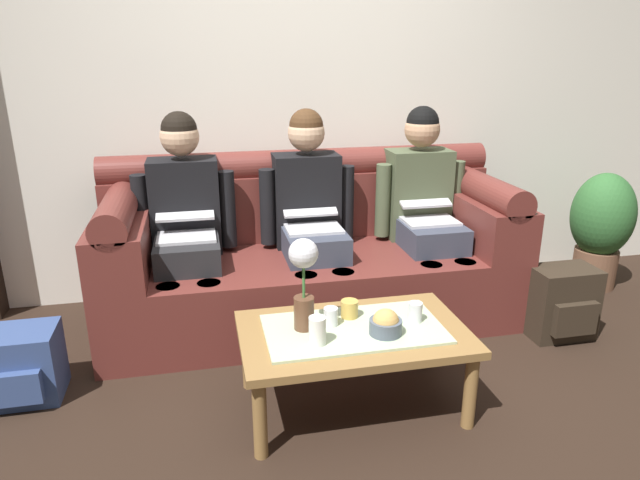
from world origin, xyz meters
The scene contains 16 objects.
ground_plane centered at (0.00, 0.00, 0.00)m, with size 14.00×14.00×0.00m, color black.
back_wall_patterned centered at (0.00, 1.70, 1.45)m, with size 6.00×0.12×2.90m, color silver.
couch centered at (0.00, 1.17, 0.37)m, with size 2.35×0.88×0.96m.
person_left centered at (-0.70, 1.17, 0.66)m, with size 0.56×0.67×1.22m.
person_middle centered at (0.00, 1.17, 0.66)m, with size 0.56×0.67×1.22m.
person_right centered at (0.70, 1.17, 0.66)m, with size 0.56×0.67×1.22m.
coffee_table centered at (0.00, 0.21, 0.34)m, with size 0.98×0.60×0.39m.
flower_vase centered at (-0.21, 0.25, 0.64)m, with size 0.12×0.12×0.41m.
snack_bowl centered at (0.12, 0.13, 0.44)m, with size 0.14×0.14×0.11m.
cup_near_left centered at (-0.18, 0.11, 0.45)m, with size 0.07×0.07×0.12m, color white.
cup_near_right centered at (0.28, 0.21, 0.44)m, with size 0.06×0.06×0.09m, color silver.
cup_far_center centered at (-0.09, 0.26, 0.43)m, with size 0.06×0.06×0.08m, color silver.
cup_far_left centered at (0.01, 0.32, 0.43)m, with size 0.08×0.08×0.08m, color gold.
backpack_right centered at (1.31, 0.60, 0.20)m, with size 0.35×0.27×0.40m.
backpack_left centered at (-1.46, 0.59, 0.17)m, with size 0.34×0.30×0.33m.
potted_plant centered at (1.97, 1.19, 0.43)m, with size 0.40×0.40×0.78m.
Camera 1 is at (-0.61, -1.89, 1.53)m, focal length 31.60 mm.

